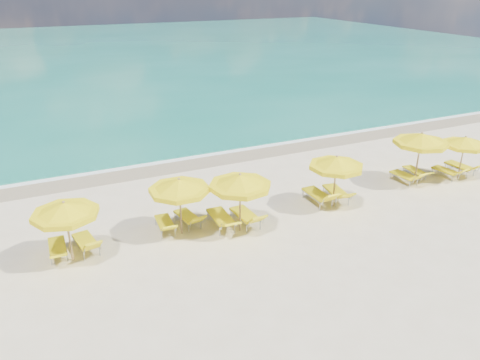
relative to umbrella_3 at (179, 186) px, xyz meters
name	(u,v)px	position (x,y,z in m)	size (l,w,h in m)	color
ground_plane	(256,222)	(2.95, -0.34, -1.95)	(120.00, 120.00, 0.00)	beige
ocean	(84,55)	(2.95, 47.66, -1.95)	(120.00, 80.00, 0.30)	#14715B
wet_sand_band	(193,161)	(2.95, 7.06, -1.95)	(120.00, 2.60, 0.01)	tan
foam_line	(188,156)	(2.95, 7.86, -1.95)	(120.00, 1.20, 0.03)	white
whitecap_near	(56,126)	(-3.05, 16.66, -1.95)	(14.00, 0.36, 0.05)	white
whitecap_far	(216,86)	(10.95, 23.66, -1.95)	(18.00, 0.30, 0.05)	white
umbrella_2	(65,210)	(-3.94, -0.17, -0.04)	(2.37, 2.37, 2.24)	tan
umbrella_3	(179,186)	(0.00, 0.00, 0.00)	(2.93, 2.93, 2.28)	tan
umbrella_4	(240,182)	(2.08, -0.72, 0.07)	(2.78, 2.78, 2.36)	tan
umbrella_5	(336,163)	(6.50, -0.48, 0.00)	(2.85, 2.85, 2.28)	tan
umbrella_6	(421,140)	(11.44, -0.02, 0.17)	(2.60, 2.60, 2.48)	tan
umbrella_7	(465,142)	(13.78, -0.46, -0.15)	(2.64, 2.64, 2.11)	tan
lounger_2_left	(58,250)	(-4.35, 0.32, -1.74)	(0.60, 1.77, 0.63)	#A5A8AD
lounger_2_right	(87,245)	(-3.41, 0.22, -1.72)	(0.89, 1.85, 0.85)	#A5A8AD
lounger_3_left	(165,226)	(-0.51, 0.42, -1.74)	(0.68, 1.75, 0.74)	#A5A8AD
lounger_3_right	(188,220)	(0.44, 0.51, -1.73)	(0.84, 1.80, 0.81)	#A5A8AD
lounger_4_left	(221,221)	(1.55, -0.17, -1.70)	(0.73, 2.09, 0.79)	#A5A8AD
lounger_4_right	(246,219)	(2.48, -0.39, -1.70)	(0.76, 1.99, 0.90)	#A5A8AD
lounger_5_left	(318,198)	(6.05, 0.00, -1.70)	(0.70, 1.97, 0.93)	#A5A8AD
lounger_5_right	(336,195)	(6.96, -0.06, -1.71)	(0.96, 2.02, 0.84)	#A5A8AD
lounger_6_left	(405,178)	(10.97, 0.15, -1.73)	(0.74, 1.76, 0.81)	#A5A8AD
lounger_6_right	(415,173)	(11.92, 0.47, -1.75)	(0.70, 1.70, 0.62)	#A5A8AD
lounger_7_left	(446,173)	(13.25, -0.20, -1.74)	(0.78, 1.72, 0.76)	#A5A8AD
lounger_7_right	(460,169)	(14.27, -0.10, -1.72)	(0.75, 1.87, 0.83)	#A5A8AD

